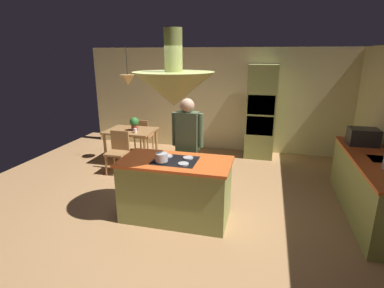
{
  "coord_description": "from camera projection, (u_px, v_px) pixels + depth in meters",
  "views": [
    {
      "loc": [
        1.24,
        -4.1,
        2.4
      ],
      "look_at": [
        0.1,
        0.4,
        1.0
      ],
      "focal_mm": 28.12,
      "sensor_mm": 36.0,
      "label": 1
    }
  ],
  "objects": [
    {
      "name": "ground",
      "position": [
        180.0,
        210.0,
        4.79
      ],
      "size": [
        8.16,
        8.16,
        0.0
      ],
      "primitive_type": "plane",
      "color": "#AD7F51"
    },
    {
      "name": "wall_back",
      "position": [
        218.0,
        100.0,
        7.63
      ],
      "size": [
        6.8,
        0.1,
        2.55
      ],
      "primitive_type": "cube",
      "color": "beige",
      "rests_on": "ground"
    },
    {
      "name": "kitchen_island",
      "position": [
        176.0,
        189.0,
        4.47
      ],
      "size": [
        1.62,
        0.83,
        0.94
      ],
      "color": "#8C934C",
      "rests_on": "ground"
    },
    {
      "name": "counter_run_right",
      "position": [
        371.0,
        187.0,
        4.55
      ],
      "size": [
        0.73,
        2.48,
        0.92
      ],
      "color": "#8C934C",
      "rests_on": "ground"
    },
    {
      "name": "oven_tower",
      "position": [
        261.0,
        112.0,
        7.05
      ],
      "size": [
        0.66,
        0.62,
        2.17
      ],
      "color": "#8C934C",
      "rests_on": "ground"
    },
    {
      "name": "dining_table",
      "position": [
        131.0,
        135.0,
        6.77
      ],
      "size": [
        1.06,
        0.82,
        0.76
      ],
      "color": "#A27141",
      "rests_on": "ground"
    },
    {
      "name": "person_at_island",
      "position": [
        188.0,
        142.0,
        4.96
      ],
      "size": [
        0.53,
        0.23,
        1.72
      ],
      "color": "tan",
      "rests_on": "ground"
    },
    {
      "name": "range_hood",
      "position": [
        174.0,
        87.0,
        4.04
      ],
      "size": [
        1.1,
        1.1,
        1.0
      ],
      "color": "#8C934C"
    },
    {
      "name": "pendant_light_over_table",
      "position": [
        128.0,
        80.0,
        6.42
      ],
      "size": [
        0.32,
        0.32,
        0.82
      ],
      "color": "#E0B266"
    },
    {
      "name": "chair_facing_island",
      "position": [
        118.0,
        149.0,
        6.23
      ],
      "size": [
        0.4,
        0.4,
        0.87
      ],
      "color": "#A27141",
      "rests_on": "ground"
    },
    {
      "name": "chair_by_back_wall",
      "position": [
        142.0,
        134.0,
        7.39
      ],
      "size": [
        0.4,
        0.4,
        0.87
      ],
      "rotation": [
        0.0,
        0.0,
        3.14
      ],
      "color": "#A27141",
      "rests_on": "ground"
    },
    {
      "name": "potted_plant_on_table",
      "position": [
        134.0,
        123.0,
        6.64
      ],
      "size": [
        0.2,
        0.2,
        0.3
      ],
      "color": "#99382D",
      "rests_on": "dining_table"
    },
    {
      "name": "cup_on_table",
      "position": [
        135.0,
        131.0,
        6.49
      ],
      "size": [
        0.07,
        0.07,
        0.09
      ],
      "primitive_type": "cylinder",
      "color": "white",
      "rests_on": "dining_table"
    },
    {
      "name": "microwave_on_counter",
      "position": [
        363.0,
        137.0,
        5.06
      ],
      "size": [
        0.46,
        0.36,
        0.28
      ],
      "primitive_type": "cube",
      "color": "#232326",
      "rests_on": "counter_run_right"
    },
    {
      "name": "cooking_pot_on_cooktop",
      "position": [
        161.0,
        157.0,
        4.24
      ],
      "size": [
        0.18,
        0.18,
        0.12
      ],
      "primitive_type": "cylinder",
      "color": "#B2B2B7",
      "rests_on": "kitchen_island"
    }
  ]
}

